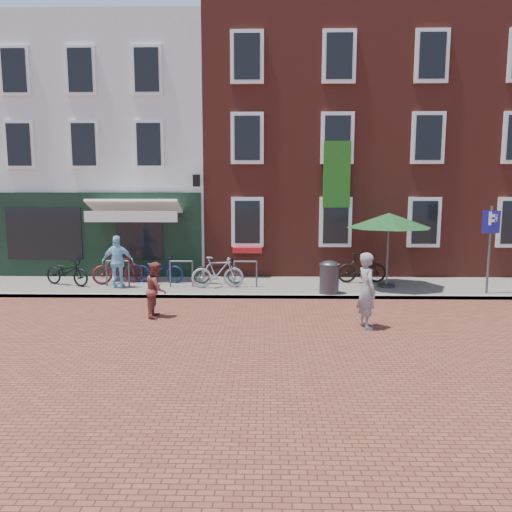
{
  "coord_description": "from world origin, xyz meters",
  "views": [
    {
      "loc": [
        1.16,
        -14.17,
        3.26
      ],
      "look_at": [
        0.85,
        0.5,
        1.17
      ],
      "focal_mm": 35.23,
      "sensor_mm": 36.0,
      "label": 1
    }
  ],
  "objects_px": {
    "parasol": "(389,218)",
    "bicycle_3": "(218,272)",
    "bicycle_4": "(219,270)",
    "bicycle_2": "(158,269)",
    "cafe_person": "(118,262)",
    "litter_bin": "(329,275)",
    "bicycle_0": "(67,272)",
    "woman": "(367,291)",
    "bicycle_1": "(118,269)",
    "boy": "(156,289)",
    "parking_sign": "(490,236)",
    "bicycle_5": "(362,268)"
  },
  "relations": [
    {
      "from": "parasol",
      "to": "cafe_person",
      "type": "bearing_deg",
      "value": -177.94
    },
    {
      "from": "boy",
      "to": "bicycle_1",
      "type": "height_order",
      "value": "boy"
    },
    {
      "from": "parasol",
      "to": "bicycle_1",
      "type": "bearing_deg",
      "value": 177.66
    },
    {
      "from": "litter_bin",
      "to": "parasol",
      "type": "height_order",
      "value": "parasol"
    },
    {
      "from": "woman",
      "to": "cafe_person",
      "type": "bearing_deg",
      "value": 47.27
    },
    {
      "from": "bicycle_3",
      "to": "bicycle_5",
      "type": "bearing_deg",
      "value": -86.15
    },
    {
      "from": "bicycle_4",
      "to": "bicycle_2",
      "type": "bearing_deg",
      "value": 86.06
    },
    {
      "from": "bicycle_5",
      "to": "parasol",
      "type": "bearing_deg",
      "value": -141.72
    },
    {
      "from": "cafe_person",
      "to": "bicycle_5",
      "type": "relative_size",
      "value": 1.01
    },
    {
      "from": "litter_bin",
      "to": "bicycle_3",
      "type": "xyz_separation_m",
      "value": [
        -3.34,
        0.77,
        -0.05
      ]
    },
    {
      "from": "boy",
      "to": "cafe_person",
      "type": "distance_m",
      "value": 3.56
    },
    {
      "from": "cafe_person",
      "to": "litter_bin",
      "type": "bearing_deg",
      "value": 165.67
    },
    {
      "from": "bicycle_0",
      "to": "bicycle_2",
      "type": "relative_size",
      "value": 1.0
    },
    {
      "from": "parking_sign",
      "to": "bicycle_5",
      "type": "xyz_separation_m",
      "value": [
        -3.37,
        1.57,
        -1.21
      ]
    },
    {
      "from": "parasol",
      "to": "bicycle_5",
      "type": "xyz_separation_m",
      "value": [
        -0.64,
        0.69,
        -1.68
      ]
    },
    {
      "from": "litter_bin",
      "to": "bicycle_1",
      "type": "distance_m",
      "value": 6.75
    },
    {
      "from": "bicycle_2",
      "to": "cafe_person",
      "type": "bearing_deg",
      "value": 132.66
    },
    {
      "from": "parking_sign",
      "to": "bicycle_2",
      "type": "height_order",
      "value": "parking_sign"
    },
    {
      "from": "parasol",
      "to": "cafe_person",
      "type": "xyz_separation_m",
      "value": [
        -8.33,
        -0.3,
        -1.35
      ]
    },
    {
      "from": "boy",
      "to": "bicycle_5",
      "type": "height_order",
      "value": "boy"
    },
    {
      "from": "boy",
      "to": "parking_sign",
      "type": "bearing_deg",
      "value": -77.32
    },
    {
      "from": "parking_sign",
      "to": "boy",
      "type": "relative_size",
      "value": 1.86
    },
    {
      "from": "bicycle_5",
      "to": "litter_bin",
      "type": "bearing_deg",
      "value": 138.17
    },
    {
      "from": "litter_bin",
      "to": "parking_sign",
      "type": "xyz_separation_m",
      "value": [
        4.64,
        0.12,
        1.16
      ]
    },
    {
      "from": "parasol",
      "to": "bicycle_5",
      "type": "height_order",
      "value": "parasol"
    },
    {
      "from": "boy",
      "to": "cafe_person",
      "type": "height_order",
      "value": "cafe_person"
    },
    {
      "from": "woman",
      "to": "bicycle_3",
      "type": "bearing_deg",
      "value": 30.58
    },
    {
      "from": "boy",
      "to": "parasol",
      "type": "bearing_deg",
      "value": -65.0
    },
    {
      "from": "parasol",
      "to": "cafe_person",
      "type": "height_order",
      "value": "parasol"
    },
    {
      "from": "parasol",
      "to": "woman",
      "type": "bearing_deg",
      "value": -109.08
    },
    {
      "from": "boy",
      "to": "cafe_person",
      "type": "xyz_separation_m",
      "value": [
        -1.85,
        3.03,
        0.22
      ]
    },
    {
      "from": "bicycle_0",
      "to": "bicycle_2",
      "type": "xyz_separation_m",
      "value": [
        2.79,
        0.51,
        0.0
      ]
    },
    {
      "from": "parasol",
      "to": "bicycle_2",
      "type": "bearing_deg",
      "value": 175.64
    },
    {
      "from": "parasol",
      "to": "bicycle_3",
      "type": "height_order",
      "value": "parasol"
    },
    {
      "from": "cafe_person",
      "to": "bicycle_5",
      "type": "xyz_separation_m",
      "value": [
        7.68,
        0.99,
        -0.33
      ]
    },
    {
      "from": "woman",
      "to": "bicycle_1",
      "type": "xyz_separation_m",
      "value": [
        -7.07,
        4.56,
        -0.29
      ]
    },
    {
      "from": "woman",
      "to": "bicycle_0",
      "type": "relative_size",
      "value": 1.05
    },
    {
      "from": "parking_sign",
      "to": "parasol",
      "type": "distance_m",
      "value": 2.9
    },
    {
      "from": "litter_bin",
      "to": "cafe_person",
      "type": "relative_size",
      "value": 0.64
    },
    {
      "from": "woman",
      "to": "bicycle_1",
      "type": "bearing_deg",
      "value": 44.1
    },
    {
      "from": "parking_sign",
      "to": "bicycle_0",
      "type": "bearing_deg",
      "value": 175.86
    },
    {
      "from": "parasol",
      "to": "bicycle_2",
      "type": "relative_size",
      "value": 1.56
    },
    {
      "from": "boy",
      "to": "bicycle_5",
      "type": "distance_m",
      "value": 7.08
    },
    {
      "from": "parking_sign",
      "to": "woman",
      "type": "xyz_separation_m",
      "value": [
        -4.18,
        -3.33,
        -0.93
      ]
    },
    {
      "from": "cafe_person",
      "to": "bicycle_1",
      "type": "relative_size",
      "value": 1.01
    },
    {
      "from": "woman",
      "to": "litter_bin",
      "type": "bearing_deg",
      "value": -5.0
    },
    {
      "from": "bicycle_0",
      "to": "bicycle_5",
      "type": "distance_m",
      "value": 9.44
    },
    {
      "from": "bicycle_1",
      "to": "bicycle_4",
      "type": "height_order",
      "value": "bicycle_1"
    },
    {
      "from": "litter_bin",
      "to": "woman",
      "type": "relative_size",
      "value": 0.59
    },
    {
      "from": "woman",
      "to": "bicycle_2",
      "type": "height_order",
      "value": "woman"
    }
  ]
}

